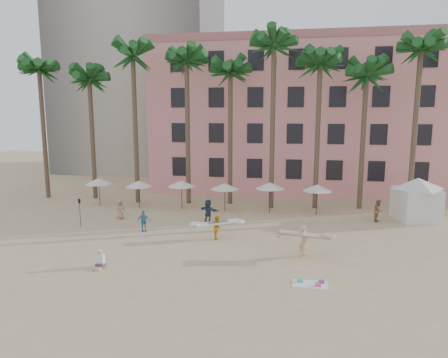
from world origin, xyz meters
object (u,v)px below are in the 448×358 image
cabana (417,195)px  carrier_yellow (304,239)px  carrier_white (218,226)px  pink_hotel (313,119)px

cabana → carrier_yellow: cabana is taller
carrier_yellow → carrier_white: (-5.83, 2.52, -0.19)m
pink_hotel → carrier_white: pink_hotel is taller
carrier_yellow → pink_hotel: bearing=86.8°
carrier_yellow → carrier_white: size_ratio=0.98×
cabana → pink_hotel: bearing=119.7°
cabana → carrier_white: cabana is taller
carrier_yellow → cabana: bearing=47.6°
pink_hotel → carrier_white: (-7.14, -21.38, -7.11)m
cabana → carrier_yellow: size_ratio=1.73×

